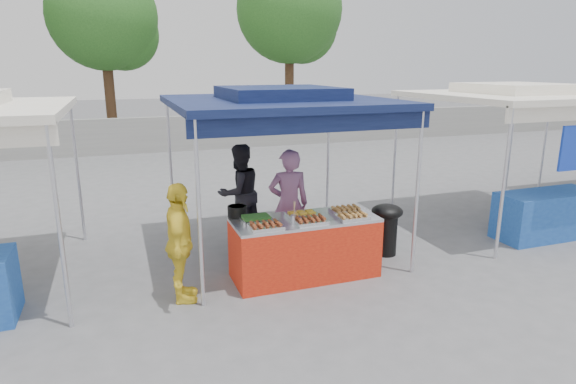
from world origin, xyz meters
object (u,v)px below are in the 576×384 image
object	(u,v)px
cooking_pot	(237,211)
helper_man	(240,193)
vendor_table	(305,247)
vendor_woman	(289,204)
customer_person	(180,243)
wok_burner	(387,225)

from	to	relation	value
cooking_pot	helper_man	world-z (taller)	helper_man
vendor_table	helper_man	bearing A→B (deg)	105.61
vendor_woman	customer_person	world-z (taller)	vendor_woman
cooking_pot	helper_man	bearing A→B (deg)	74.79
vendor_table	vendor_woman	distance (m)	0.85
vendor_table	vendor_woman	world-z (taller)	vendor_woman
helper_man	wok_burner	bearing A→B (deg)	124.37
helper_man	customer_person	distance (m)	2.27
wok_burner	helper_man	size ratio (longest dim) A/B	0.50
cooking_pot	wok_burner	distance (m)	2.40
helper_man	cooking_pot	bearing A→B (deg)	54.63
vendor_table	vendor_woman	size ratio (longest dim) A/B	1.18
cooking_pot	vendor_woman	distance (m)	0.95
cooking_pot	helper_man	xyz separation A→B (m)	(0.37, 1.36, -0.11)
vendor_table	wok_burner	bearing A→B (deg)	12.53
vendor_table	vendor_woman	bearing A→B (deg)	88.10
vendor_woman	customer_person	size ratio (longest dim) A/B	1.11
cooking_pot	customer_person	distance (m)	1.03
cooking_pot	helper_man	size ratio (longest dim) A/B	0.16
vendor_table	helper_man	world-z (taller)	helper_man
wok_burner	vendor_woman	xyz separation A→B (m)	(-1.47, 0.40, 0.36)
wok_burner	helper_man	bearing A→B (deg)	146.27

